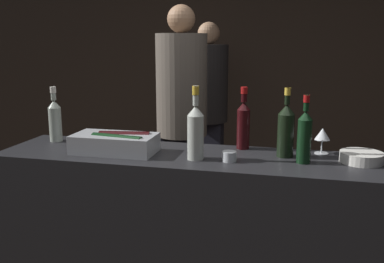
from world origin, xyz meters
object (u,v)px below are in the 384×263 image
wine_glass (322,135)px  champagne_bottle (286,129)px  red_wine_bottle_tall (243,123)px  red_wine_bottle_burgundy (305,135)px  candle_votive (229,156)px  white_wine_bottle (55,119)px  ice_bin_with_bottles (116,143)px  rose_wine_bottle (196,130)px  bowl_white (361,157)px  person_blond_tee (182,114)px  person_in_hoodie (208,104)px

wine_glass → champagne_bottle: size_ratio=0.39×
red_wine_bottle_tall → red_wine_bottle_burgundy: 0.39m
candle_votive → white_wine_bottle: 1.09m
ice_bin_with_bottles → red_wine_bottle_burgundy: red_wine_bottle_burgundy is taller
red_wine_bottle_burgundy → white_wine_bottle: bearing=174.6°
rose_wine_bottle → ice_bin_with_bottles: bearing=176.0°
ice_bin_with_bottles → bowl_white: bearing=4.6°
wine_glass → person_blond_tee: person_blond_tee is taller
wine_glass → candle_votive: 0.53m
bowl_white → person_in_hoodie: (-1.14, 1.90, -0.05)m
champagne_bottle → person_in_hoodie: bearing=112.5°
red_wine_bottle_tall → person_in_hoodie: size_ratio=0.19×
champagne_bottle → red_wine_bottle_burgundy: (0.09, -0.10, -0.01)m
rose_wine_bottle → white_wine_bottle: bearing=167.7°
red_wine_bottle_burgundy → rose_wine_bottle: 0.53m
red_wine_bottle_tall → person_in_hoodie: (-0.55, 1.76, -0.17)m
wine_glass → rose_wine_bottle: rose_wine_bottle is taller
ice_bin_with_bottles → bowl_white: 1.25m
champagne_bottle → rose_wine_bottle: rose_wine_bottle is taller
white_wine_bottle → person_blond_tee: size_ratio=0.18×
white_wine_bottle → red_wine_bottle_burgundy: (1.42, -0.14, 0.00)m
bowl_white → rose_wine_bottle: size_ratio=0.56×
red_wine_bottle_tall → person_in_hoodie: bearing=107.2°
white_wine_bottle → rose_wine_bottle: size_ratio=0.87×
wine_glass → candle_votive: size_ratio=1.89×
candle_votive → red_wine_bottle_burgundy: red_wine_bottle_burgundy is taller
red_wine_bottle_tall → red_wine_bottle_burgundy: size_ratio=1.02×
white_wine_bottle → rose_wine_bottle: rose_wine_bottle is taller
bowl_white → person_in_hoodie: person_in_hoodie is taller
red_wine_bottle_tall → champagne_bottle: size_ratio=0.96×
champagne_bottle → person_blond_tee: size_ratio=0.19×
white_wine_bottle → bowl_white: bearing=-2.1°
ice_bin_with_bottles → champagne_bottle: bearing=8.1°
candle_votive → wine_glass: bearing=29.7°
ice_bin_with_bottles → person_blond_tee: person_blond_tee is taller
candle_votive → person_in_hoodie: person_in_hoodie is taller
person_in_hoodie → rose_wine_bottle: bearing=26.2°
bowl_white → white_wine_bottle: 1.71m
wine_glass → white_wine_bottle: (-1.52, -0.06, 0.03)m
wine_glass → person_in_hoodie: bearing=118.5°
red_wine_bottle_burgundy → rose_wine_bottle: rose_wine_bottle is taller
wine_glass → red_wine_bottle_burgundy: 0.23m
person_blond_tee → person_in_hoodie: bearing=-62.5°
bowl_white → rose_wine_bottle: (-0.81, -0.13, 0.12)m
bowl_white → candle_votive: size_ratio=2.85×
bowl_white → rose_wine_bottle: 0.82m
white_wine_bottle → champagne_bottle: bearing=-1.6°
red_wine_bottle_tall → person_blond_tee: (-0.58, 0.87, -0.12)m
red_wine_bottle_tall → champagne_bottle: bearing=-26.6°
champagne_bottle → person_in_hoodie: person_in_hoodie is taller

